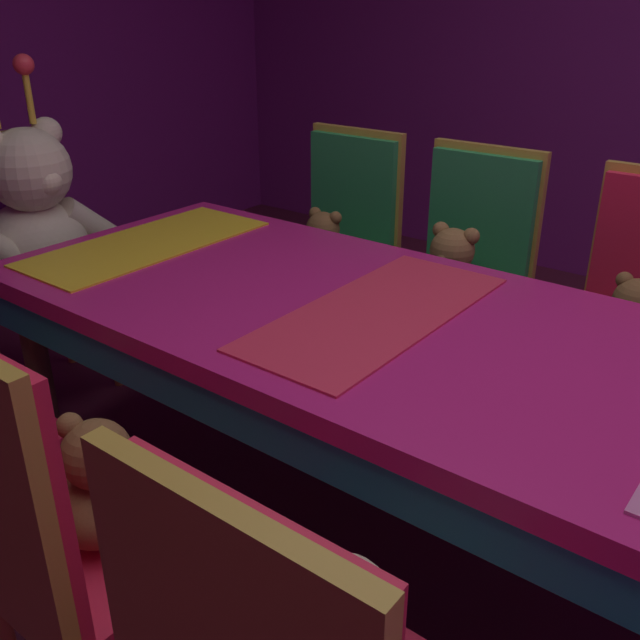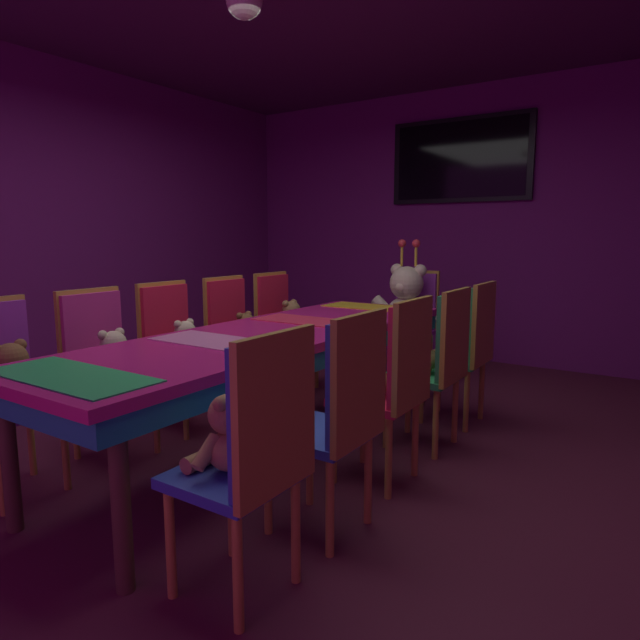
{
  "view_description": "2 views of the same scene",
  "coord_description": "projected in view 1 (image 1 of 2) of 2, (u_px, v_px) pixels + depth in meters",
  "views": [
    {
      "loc": [
        -1.31,
        -0.42,
        1.44
      ],
      "look_at": [
        0.02,
        0.62,
        0.66
      ],
      "focal_mm": 39.54,
      "sensor_mm": 36.0,
      "label": 1
    },
    {
      "loc": [
        2.01,
        -2.51,
        1.3
      ],
      "look_at": [
        -0.01,
        0.55,
        0.73
      ],
      "focal_mm": 31.04,
      "sensor_mm": 36.0,
      "label": 2
    }
  ],
  "objects": [
    {
      "name": "chair_right_4",
      "position": [
        344.0,
        232.0,
        2.75
      ],
      "size": [
        0.42,
        0.41,
        0.98
      ],
      "rotation": [
        0.0,
        0.0,
        3.14
      ],
      "color": "#268C4C",
      "rests_on": "ground_plane"
    },
    {
      "name": "teddy_left_3",
      "position": [
        104.0,
        488.0,
        1.35
      ],
      "size": [
        0.22,
        0.29,
        0.27
      ],
      "color": "brown",
      "rests_on": "chair_left_3"
    },
    {
      "name": "king_teddy_bear",
      "position": [
        38.0,
        218.0,
        2.52
      ],
      "size": [
        0.62,
        0.48,
        0.8
      ],
      "rotation": [
        0.0,
        0.0,
        -1.57
      ],
      "color": "beige",
      "rests_on": "throne_chair"
    },
    {
      "name": "chair_left_3",
      "position": [
        35.0,
        519.0,
        1.24
      ],
      "size": [
        0.42,
        0.41,
        0.98
      ],
      "color": "red",
      "rests_on": "ground_plane"
    },
    {
      "name": "ground_plane",
      "position": [
        508.0,
        623.0,
        1.77
      ],
      "size": [
        7.9,
        7.9,
        0.0
      ],
      "primitive_type": "plane",
      "color": "#591E33"
    },
    {
      "name": "teddy_right_3",
      "position": [
        449.0,
        276.0,
        2.35
      ],
      "size": [
        0.24,
        0.32,
        0.3
      ],
      "rotation": [
        0.0,
        0.0,
        3.14
      ],
      "color": "olive",
      "rests_on": "chair_right_3"
    },
    {
      "name": "throne_chair",
      "position": [
        19.0,
        240.0,
        2.66
      ],
      "size": [
        0.41,
        0.42,
        0.98
      ],
      "rotation": [
        0.0,
        0.0,
        -1.57
      ],
      "color": "purple",
      "rests_on": "ground_plane"
    },
    {
      "name": "teddy_right_4",
      "position": [
        322.0,
        249.0,
        2.66
      ],
      "size": [
        0.21,
        0.27,
        0.26
      ],
      "rotation": [
        0.0,
        0.0,
        3.14
      ],
      "color": "brown",
      "rests_on": "chair_right_4"
    },
    {
      "name": "teddy_right_2",
      "position": [
        632.0,
        327.0,
        2.02
      ],
      "size": [
        0.22,
        0.28,
        0.26
      ],
      "rotation": [
        0.0,
        0.0,
        3.14
      ],
      "color": "brown",
      "rests_on": "chair_right_2"
    },
    {
      "name": "chair_right_3",
      "position": [
        470.0,
        261.0,
        2.45
      ],
      "size": [
        0.42,
        0.41,
        0.98
      ],
      "rotation": [
        0.0,
        0.0,
        3.14
      ],
      "color": "#268C4C",
      "rests_on": "ground_plane"
    },
    {
      "name": "banquet_table",
      "position": [
        543.0,
        399.0,
        1.5
      ],
      "size": [
        0.9,
        3.0,
        0.75
      ],
      "color": "#C61E72",
      "rests_on": "ground_plane"
    }
  ]
}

